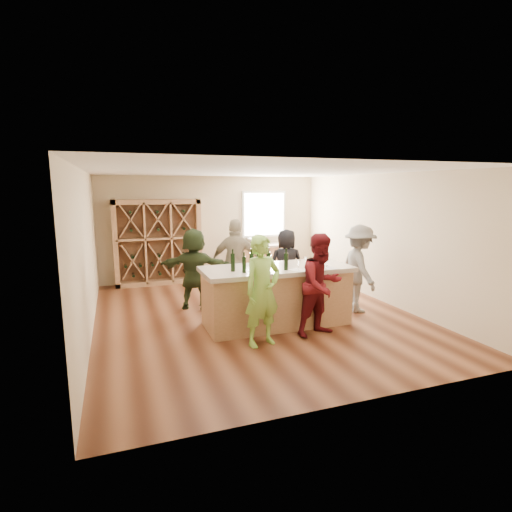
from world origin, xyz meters
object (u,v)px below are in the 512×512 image
object	(u,v)px
sink	(257,241)
person_near_right	(321,285)
person_server	(359,269)
wine_bottle_f	(286,262)
wine_bottle_b	(244,265)
tasting_counter_base	(276,298)
wine_bottle_c	(252,262)
wine_bottle_e	(268,261)
wine_bottle_d	(259,262)
person_far_mid	(236,263)
wine_bottle_a	(233,263)
person_near_left	(262,291)
wine_rack	(158,242)
person_far_left	(195,269)
person_far_right	(286,265)

from	to	relation	value
sink	person_near_right	size ratio (longest dim) A/B	0.31
person_server	wine_bottle_f	world-z (taller)	person_server
wine_bottle_b	tasting_counter_base	bearing A→B (deg)	20.79
wine_bottle_c	wine_bottle_e	distance (m)	0.31
wine_bottle_d	person_far_mid	bearing A→B (deg)	87.42
wine_bottle_a	wine_bottle_e	distance (m)	0.64
wine_bottle_c	person_near_left	xyz separation A→B (m)	(-0.06, -0.69, -0.34)
tasting_counter_base	person_near_left	xyz separation A→B (m)	(-0.59, -0.83, 0.39)
wine_bottle_d	person_far_mid	distance (m)	1.63
wine_rack	wine_bottle_a	size ratio (longest dim) A/B	7.14
person_far_mid	wine_rack	bearing A→B (deg)	-37.28
person_server	wine_bottle_f	xyz separation A→B (m)	(-1.83, -0.48, 0.34)
wine_bottle_a	wine_bottle_f	bearing A→B (deg)	-12.39
tasting_counter_base	person_far_left	xyz separation A→B (m)	(-1.22, 1.48, 0.34)
wine_rack	person_far_left	bearing A→B (deg)	-78.83
person_near_right	person_server	size ratio (longest dim) A/B	0.99
wine_bottle_b	wine_bottle_c	size ratio (longest dim) A/B	0.90
wine_rack	person_far_right	distance (m)	3.57
wine_bottle_f	person_far_left	bearing A→B (deg)	125.53
wine_bottle_b	wine_bottle_e	distance (m)	0.50
wine_bottle_b	person_far_mid	size ratio (longest dim) A/B	0.15
wine_bottle_e	person_near_right	distance (m)	1.01
wine_bottle_d	wine_rack	bearing A→B (deg)	107.25
wine_bottle_b	person_near_left	distance (m)	0.66
wine_bottle_d	person_far_mid	world-z (taller)	person_far_mid
person_near_left	wine_bottle_f	size ratio (longest dim) A/B	5.95
wine_rack	sink	world-z (taller)	wine_rack
person_near_left	person_far_right	xyz separation A→B (m)	(1.39, 2.22, -0.09)
person_far_left	person_far_mid	bearing A→B (deg)	-158.77
person_near_left	wine_bottle_f	xyz separation A→B (m)	(0.64, 0.53, 0.34)
wine_bottle_b	person_far_mid	distance (m)	1.72
person_near_right	person_far_mid	size ratio (longest dim) A/B	0.95
person_near_right	person_far_mid	distance (m)	2.31
person_far_right	person_far_mid	bearing A→B (deg)	9.62
person_near_right	wine_bottle_f	size ratio (longest dim) A/B	5.85
wine_bottle_a	person_near_left	size ratio (longest dim) A/B	0.17
wine_bottle_c	person_near_left	distance (m)	0.77
wine_rack	wine_bottle_e	size ratio (longest dim) A/B	7.15
tasting_counter_base	wine_bottle_f	distance (m)	0.79
sink	person_server	distance (m)	3.77
wine_bottle_d	wine_bottle_f	distance (m)	0.48
wine_bottle_e	person_far_right	xyz separation A→B (m)	(1.03, 1.55, -0.43)
person_far_right	person_near_left	bearing A→B (deg)	67.43
person_near_left	wine_rack	bearing A→B (deg)	88.75
wine_bottle_d	person_near_right	distance (m)	1.13
wine_bottle_b	person_far_right	xyz separation A→B (m)	(1.51, 1.66, -0.42)
person_near_left	person_far_right	world-z (taller)	person_near_left
wine_bottle_c	person_far_left	bearing A→B (deg)	113.10
sink	person_far_left	distance (m)	3.25
wine_bottle_e	person_far_left	bearing A→B (deg)	121.41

